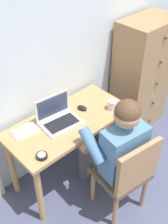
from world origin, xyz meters
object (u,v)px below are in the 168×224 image
(person_seated, at_px, (113,145))
(coffee_mug, at_px, (112,105))
(desk_clock, at_px, (42,156))
(desk, at_px, (69,131))
(dresser, at_px, (142,76))
(laptop, at_px, (58,117))
(notebook_pad, at_px, (25,131))
(computer_mouse, at_px, (82,108))
(chair, at_px, (126,173))

(person_seated, height_order, coffee_mug, person_seated)
(person_seated, relative_size, coffee_mug, 10.02)
(coffee_mug, bearing_deg, desk_clock, -177.28)
(desk, relative_size, dresser, 0.86)
(laptop, bearing_deg, dresser, 1.69)
(laptop, distance_m, desk_clock, 0.44)
(person_seated, distance_m, notebook_pad, 0.76)
(dresser, xyz_separation_m, laptop, (-1.27, -0.04, 0.12))
(computer_mouse, bearing_deg, desk_clock, -171.20)
(dresser, bearing_deg, computer_mouse, -177.06)
(person_seated, distance_m, laptop, 0.54)
(desk, bearing_deg, coffee_mug, -20.70)
(dresser, relative_size, computer_mouse, 13.39)
(coffee_mug, bearing_deg, desk, 159.30)
(person_seated, height_order, laptop, person_seated)
(laptop, height_order, notebook_pad, laptop)
(desk_clock, distance_m, notebook_pad, 0.34)
(person_seated, bearing_deg, desk, 103.98)
(desk_clock, relative_size, notebook_pad, 0.43)
(desk, xyz_separation_m, laptop, (-0.07, 0.05, 0.17))
(desk, height_order, coffee_mug, coffee_mug)
(chair, xyz_separation_m, coffee_mug, (0.32, 0.47, 0.29))
(dresser, bearing_deg, chair, -147.10)
(chair, distance_m, desk_clock, 0.73)
(desk, distance_m, coffee_mug, 0.47)
(computer_mouse, height_order, desk_clock, computer_mouse)
(notebook_pad, height_order, coffee_mug, coffee_mug)
(dresser, distance_m, coffee_mug, 0.83)
(chair, bearing_deg, desk, 97.98)
(desk, bearing_deg, desk_clock, -155.86)
(computer_mouse, distance_m, notebook_pad, 0.58)
(desk, xyz_separation_m, desk_clock, (-0.43, -0.19, 0.14))
(dresser, bearing_deg, desk_clock, -170.25)
(chair, height_order, coffee_mug, chair)
(chair, bearing_deg, computer_mouse, 80.24)
(desk, bearing_deg, chair, -82.02)
(coffee_mug, bearing_deg, dresser, 17.00)
(chair, distance_m, notebook_pad, 0.92)
(desk, distance_m, dresser, 1.20)
(dresser, height_order, coffee_mug, dresser)
(notebook_pad, xyz_separation_m, coffee_mug, (0.77, -0.29, 0.04))
(desk_clock, bearing_deg, laptop, 33.92)
(computer_mouse, xyz_separation_m, desk_clock, (-0.64, -0.23, -0.00))
(desk, bearing_deg, person_seated, -76.02)
(person_seated, distance_m, desk_clock, 0.61)
(desk, distance_m, desk_clock, 0.49)
(chair, xyz_separation_m, notebook_pad, (-0.45, 0.77, 0.25))
(chair, relative_size, person_seated, 0.74)
(desk, bearing_deg, laptop, 147.04)
(notebook_pad, distance_m, coffee_mug, 0.83)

